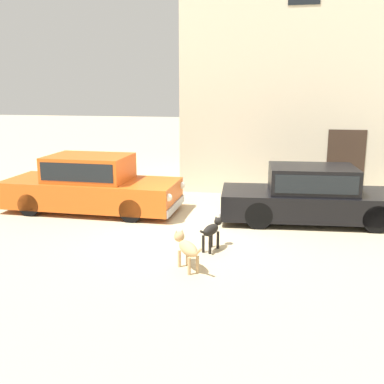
% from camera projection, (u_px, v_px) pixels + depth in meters
% --- Properties ---
extents(ground_plane, '(80.00, 80.00, 0.00)m').
position_uv_depth(ground_plane, '(186.00, 230.00, 10.90)').
color(ground_plane, tan).
extents(parked_sedan_nearest, '(4.88, 1.92, 1.54)m').
position_uv_depth(parked_sedan_nearest, '(91.00, 184.00, 12.48)').
color(parked_sedan_nearest, '#D15619').
rests_on(parked_sedan_nearest, ground_plane).
extents(parked_sedan_second, '(4.80, 2.03, 1.42)m').
position_uv_depth(parked_sedan_second, '(312.00, 195.00, 11.47)').
color(parked_sedan_second, black).
rests_on(parked_sedan_second, ground_plane).
extents(stray_dog_spotted, '(0.71, 0.90, 0.68)m').
position_uv_depth(stray_dog_spotted, '(186.00, 247.00, 8.53)').
color(stray_dog_spotted, tan).
rests_on(stray_dog_spotted, ground_plane).
extents(stray_dog_tan, '(0.39, 0.91, 0.66)m').
position_uv_depth(stray_dog_tan, '(212.00, 230.00, 9.53)').
color(stray_dog_tan, black).
rests_on(stray_dog_tan, ground_plane).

